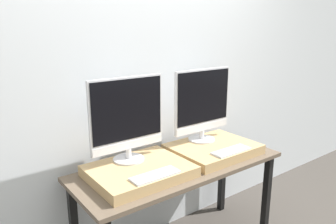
% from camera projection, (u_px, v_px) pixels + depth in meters
% --- Properties ---
extents(wall_back, '(8.00, 0.04, 2.60)m').
position_uv_depth(wall_back, '(149.00, 80.00, 2.50)').
color(wall_back, silver).
rests_on(wall_back, ground_plane).
extents(workbench, '(1.55, 0.62, 0.74)m').
position_uv_depth(workbench, '(179.00, 175.00, 2.37)').
color(workbench, brown).
rests_on(workbench, ground_plane).
extents(wooden_riser_left, '(0.64, 0.50, 0.07)m').
position_uv_depth(wooden_riser_left, '(139.00, 171.00, 2.15)').
color(wooden_riser_left, tan).
rests_on(wooden_riser_left, workbench).
extents(monitor_left, '(0.54, 0.21, 0.57)m').
position_uv_depth(monitor_left, '(127.00, 118.00, 2.17)').
color(monitor_left, silver).
rests_on(monitor_left, wooden_riser_left).
extents(keyboard_left, '(0.32, 0.11, 0.01)m').
position_uv_depth(keyboard_left, '(155.00, 175.00, 1.99)').
color(keyboard_left, silver).
rests_on(keyboard_left, wooden_riser_left).
extents(wooden_riser_right, '(0.64, 0.50, 0.07)m').
position_uv_depth(wooden_riser_right, '(213.00, 149.00, 2.54)').
color(wooden_riser_right, tan).
rests_on(wooden_riser_right, workbench).
extents(monitor_right, '(0.54, 0.21, 0.57)m').
position_uv_depth(monitor_right, '(203.00, 104.00, 2.56)').
color(monitor_right, silver).
rests_on(monitor_right, wooden_riser_right).
extents(keyboard_right, '(0.32, 0.11, 0.01)m').
position_uv_depth(keyboard_right, '(231.00, 151.00, 2.39)').
color(keyboard_right, silver).
rests_on(keyboard_right, wooden_riser_right).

